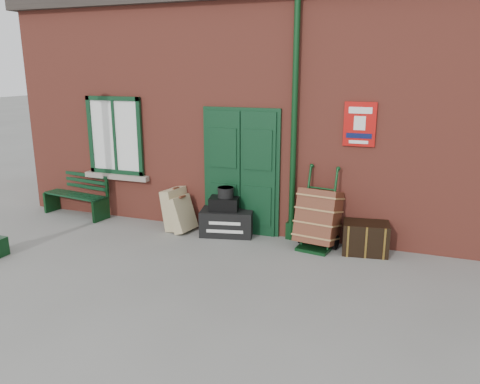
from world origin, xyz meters
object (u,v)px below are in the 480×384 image
at_px(bench, 78,194).
at_px(porter_trolley, 318,218).
at_px(dark_trunk, 365,238).
at_px(houdini_trunk, 227,222).

xyz_separation_m(bench, porter_trolley, (4.95, -0.11, 0.07)).
distance_m(bench, dark_trunk, 5.73).
relative_size(bench, houdini_trunk, 1.59).
relative_size(porter_trolley, dark_trunk, 1.87).
height_order(porter_trolley, dark_trunk, porter_trolley).
height_order(bench, dark_trunk, bench).
xyz_separation_m(bench, houdini_trunk, (3.30, -0.07, -0.21)).
bearing_deg(houdini_trunk, bench, 165.81).
relative_size(bench, porter_trolley, 1.10).
height_order(bench, houdini_trunk, bench).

